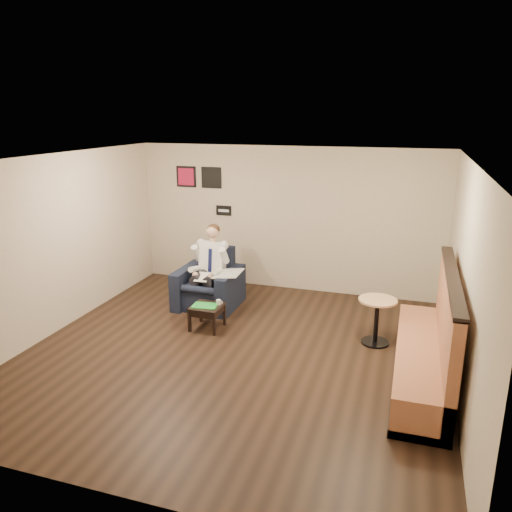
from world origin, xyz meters
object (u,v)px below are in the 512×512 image
(seated_man, at_px, (205,271))
(side_table, at_px, (207,317))
(green_folder, at_px, (205,306))
(smartphone, at_px, (213,303))
(banquette, at_px, (425,329))
(coffee_mug, at_px, (218,302))
(cafe_table, at_px, (376,321))
(armchair, at_px, (208,279))

(seated_man, height_order, side_table, seated_man)
(green_folder, bearing_deg, side_table, 32.45)
(smartphone, distance_m, banquette, 3.38)
(smartphone, bearing_deg, coffee_mug, -7.10)
(green_folder, xyz_separation_m, smartphone, (0.07, 0.16, -0.00))
(side_table, bearing_deg, green_folder, -147.55)
(banquette, relative_size, cafe_table, 3.96)
(armchair, height_order, smartphone, armchair)
(coffee_mug, relative_size, smartphone, 0.68)
(armchair, height_order, seated_man, seated_man)
(green_folder, bearing_deg, banquette, -10.73)
(seated_man, distance_m, side_table, 1.01)
(seated_man, distance_m, cafe_table, 3.08)
(seated_man, bearing_deg, cafe_table, -9.54)
(green_folder, xyz_separation_m, banquette, (3.34, -0.63, 0.33))
(armchair, distance_m, side_table, 1.05)
(banquette, bearing_deg, seated_man, 158.53)
(armchair, relative_size, side_table, 2.19)
(seated_man, relative_size, smartphone, 11.42)
(green_folder, relative_size, coffee_mug, 4.74)
(armchair, bearing_deg, smartphone, -62.31)
(armchair, distance_m, coffee_mug, 0.98)
(side_table, xyz_separation_m, coffee_mug, (0.16, 0.10, 0.24))
(armchair, relative_size, green_folder, 2.68)
(banquette, bearing_deg, smartphone, 166.41)
(banquette, bearing_deg, coffee_mug, 166.59)
(seated_man, distance_m, coffee_mug, 0.91)
(armchair, xyz_separation_m, cafe_table, (3.02, -0.66, -0.15))
(green_folder, relative_size, cafe_table, 0.55)
(cafe_table, bearing_deg, armchair, 167.69)
(seated_man, relative_size, coffee_mug, 16.84)
(armchair, bearing_deg, cafe_table, -11.98)
(side_table, xyz_separation_m, banquette, (3.31, -0.65, 0.53))
(cafe_table, bearing_deg, banquette, -54.53)
(side_table, height_order, coffee_mug, coffee_mug)
(armchair, xyz_separation_m, coffee_mug, (0.52, -0.83, -0.08))
(armchair, xyz_separation_m, seated_man, (-0.00, -0.13, 0.19))
(armchair, relative_size, banquette, 0.37)
(armchair, xyz_separation_m, green_folder, (0.34, -0.95, -0.11))
(seated_man, bearing_deg, armchair, 90.00)
(green_folder, xyz_separation_m, coffee_mug, (0.19, 0.12, 0.04))
(green_folder, height_order, cafe_table, cafe_table)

